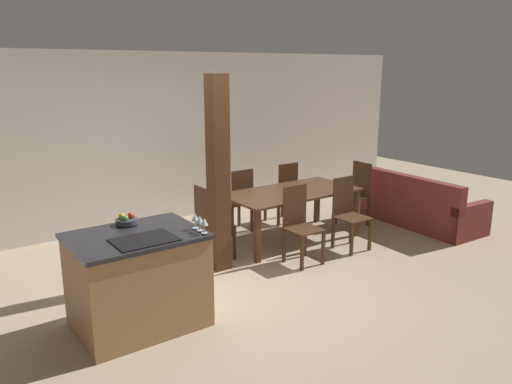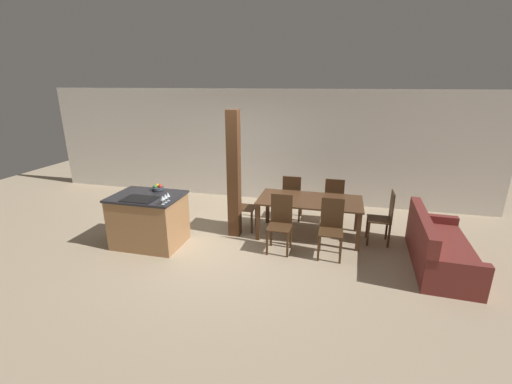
{
  "view_description": "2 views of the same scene",
  "coord_description": "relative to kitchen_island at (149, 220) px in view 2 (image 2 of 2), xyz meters",
  "views": [
    {
      "loc": [
        -2.9,
        -4.7,
        2.46
      ],
      "look_at": [
        0.6,
        0.2,
        0.95
      ],
      "focal_mm": 35.0,
      "sensor_mm": 36.0,
      "label": 1
    },
    {
      "loc": [
        2.03,
        -5.51,
        2.85
      ],
      "look_at": [
        0.6,
        0.2,
        0.95
      ],
      "focal_mm": 24.0,
      "sensor_mm": 36.0,
      "label": 2
    }
  ],
  "objects": [
    {
      "name": "dining_chair_head_end",
      "position": [
        1.43,
        1.07,
        0.04
      ],
      "size": [
        0.4,
        0.4,
        1.0
      ],
      "rotation": [
        0.0,
        0.0,
        1.57
      ],
      "color": "#472D19",
      "rests_on": "ground_plane"
    },
    {
      "name": "wine_glass_near",
      "position": [
        0.53,
        -0.38,
        0.58
      ],
      "size": [
        0.07,
        0.07,
        0.15
      ],
      "color": "silver",
      "rests_on": "kitchen_island"
    },
    {
      "name": "wine_glass_middle",
      "position": [
        0.53,
        -0.29,
        0.58
      ],
      "size": [
        0.07,
        0.07,
        0.15
      ],
      "color": "silver",
      "rests_on": "kitchen_island"
    },
    {
      "name": "ground_plane",
      "position": [
        1.24,
        0.42,
        -0.47
      ],
      "size": [
        16.0,
        16.0,
        0.0
      ],
      "primitive_type": "plane",
      "color": "tan"
    },
    {
      "name": "dining_table",
      "position": [
        2.78,
        1.07,
        0.18
      ],
      "size": [
        1.94,
        0.98,
        0.74
      ],
      "color": "#51331E",
      "rests_on": "ground_plane"
    },
    {
      "name": "timber_post",
      "position": [
        1.38,
        0.76,
        0.73
      ],
      "size": [
        0.22,
        0.22,
        2.39
      ],
      "color": "#4C2D19",
      "rests_on": "ground_plane"
    },
    {
      "name": "fruit_bowl",
      "position": [
        0.05,
        0.32,
        0.52
      ],
      "size": [
        0.22,
        0.22,
        0.11
      ],
      "color": "#383D47",
      "rests_on": "kitchen_island"
    },
    {
      "name": "dining_chair_near_right",
      "position": [
        3.21,
        0.35,
        0.04
      ],
      "size": [
        0.4,
        0.4,
        1.0
      ],
      "color": "#472D19",
      "rests_on": "ground_plane"
    },
    {
      "name": "dining_chair_foot_end",
      "position": [
        4.13,
        1.07,
        0.04
      ],
      "size": [
        0.4,
        0.4,
        1.0
      ],
      "rotation": [
        0.0,
        0.0,
        -1.57
      ],
      "color": "#472D19",
      "rests_on": "ground_plane"
    },
    {
      "name": "wine_glass_far",
      "position": [
        0.53,
        -0.2,
        0.58
      ],
      "size": [
        0.07,
        0.07,
        0.15
      ],
      "color": "silver",
      "rests_on": "kitchen_island"
    },
    {
      "name": "dining_chair_near_left",
      "position": [
        2.34,
        0.35,
        0.04
      ],
      "size": [
        0.4,
        0.4,
        1.0
      ],
      "color": "#472D19",
      "rests_on": "ground_plane"
    },
    {
      "name": "couch",
      "position": [
        4.92,
        0.43,
        -0.2
      ],
      "size": [
        0.91,
        1.94,
        0.84
      ],
      "rotation": [
        0.0,
        0.0,
        1.53
      ],
      "color": "maroon",
      "rests_on": "ground_plane"
    },
    {
      "name": "dining_chair_far_right",
      "position": [
        3.21,
        1.78,
        0.04
      ],
      "size": [
        0.4,
        0.4,
        1.0
      ],
      "rotation": [
        0.0,
        0.0,
        3.14
      ],
      "color": "#472D19",
      "rests_on": "ground_plane"
    },
    {
      "name": "kitchen_island",
      "position": [
        0.0,
        0.0,
        0.0
      ],
      "size": [
        1.22,
        0.91,
        0.95
      ],
      "color": "#9E7047",
      "rests_on": "ground_plane"
    },
    {
      "name": "wall_back",
      "position": [
        1.24,
        3.06,
        0.88
      ],
      "size": [
        11.2,
        0.08,
        2.7
      ],
      "color": "silver",
      "rests_on": "ground_plane"
    },
    {
      "name": "dining_chair_far_left",
      "position": [
        2.34,
        1.78,
        0.04
      ],
      "size": [
        0.4,
        0.4,
        1.0
      ],
      "rotation": [
        0.0,
        0.0,
        3.14
      ],
      "color": "#472D19",
      "rests_on": "ground_plane"
    }
  ]
}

